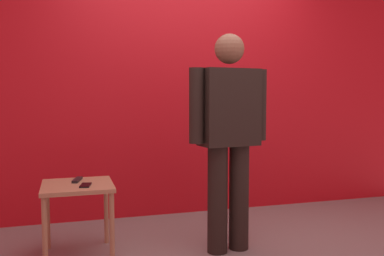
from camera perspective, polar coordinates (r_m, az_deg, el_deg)
back_wall_red at (r=4.31m, az=-0.60°, el=10.40°), size 5.18×0.12×3.28m
standing_person at (r=3.20m, az=4.98°, el=-0.40°), size 0.66×0.28×1.65m
side_table at (r=3.26m, az=-15.15°, el=-8.73°), size 0.51×0.51×0.54m
cell_phone at (r=3.16m, az=-14.15°, el=-7.48°), size 0.10×0.15×0.01m
tv_remote at (r=3.34m, az=-15.20°, el=-6.75°), size 0.09×0.18×0.02m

